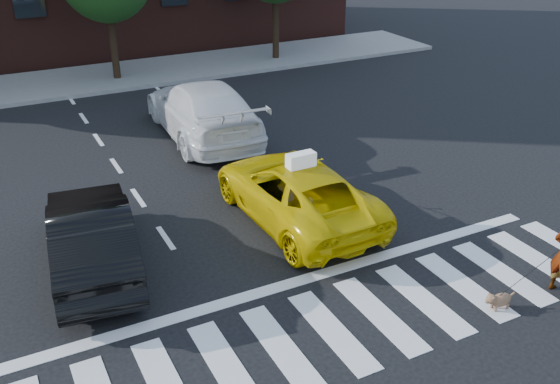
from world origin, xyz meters
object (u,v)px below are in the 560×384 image
(white_suv, at_px, (203,109))
(dog, at_px, (499,300))
(black_sedan, at_px, (92,235))
(taxi, at_px, (296,191))

(white_suv, relative_size, dog, 9.53)
(black_sedan, bearing_deg, dog, 149.87)
(taxi, height_order, white_suv, white_suv)
(dog, bearing_deg, black_sedan, 151.98)
(taxi, bearing_deg, white_suv, -91.45)
(white_suv, xyz_separation_m, dog, (1.62, -10.71, -0.65))
(black_sedan, distance_m, white_suv, 7.50)
(white_suv, bearing_deg, black_sedan, 55.17)
(taxi, relative_size, black_sedan, 1.12)
(black_sedan, xyz_separation_m, dog, (6.23, -4.79, -0.53))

